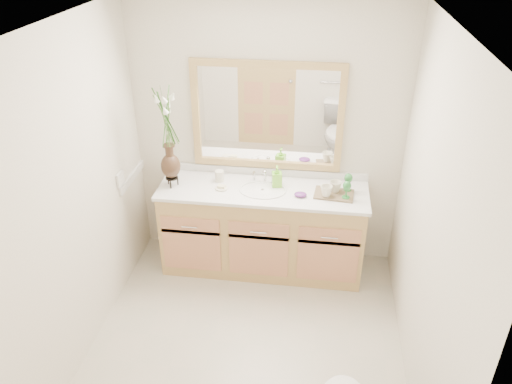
# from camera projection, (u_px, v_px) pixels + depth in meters

# --- Properties ---
(floor) EXTENTS (2.60, 2.60, 0.00)m
(floor) POSITION_uv_depth(u_px,v_px,m) (246.00, 344.00, 3.90)
(floor) COLOR #B9B39E
(floor) RESTS_ON ground
(ceiling) EXTENTS (2.40, 2.60, 0.02)m
(ceiling) POSITION_uv_depth(u_px,v_px,m) (242.00, 28.00, 2.71)
(ceiling) COLOR white
(ceiling) RESTS_ON wall_back
(wall_back) EXTENTS (2.40, 0.02, 2.40)m
(wall_back) POSITION_uv_depth(u_px,v_px,m) (267.00, 137.00, 4.43)
(wall_back) COLOR beige
(wall_back) RESTS_ON floor
(wall_front) EXTENTS (2.40, 0.02, 2.40)m
(wall_front) POSITION_uv_depth(u_px,v_px,m) (199.00, 371.00, 2.19)
(wall_front) COLOR beige
(wall_front) RESTS_ON floor
(wall_left) EXTENTS (0.02, 2.60, 2.40)m
(wall_left) POSITION_uv_depth(u_px,v_px,m) (73.00, 202.00, 3.45)
(wall_left) COLOR beige
(wall_left) RESTS_ON floor
(wall_right) EXTENTS (0.02, 2.60, 2.40)m
(wall_right) POSITION_uv_depth(u_px,v_px,m) (431.00, 228.00, 3.17)
(wall_right) COLOR beige
(wall_right) RESTS_ON floor
(vanity) EXTENTS (1.80, 0.55, 0.80)m
(vanity) POSITION_uv_depth(u_px,v_px,m) (263.00, 230.00, 4.58)
(vanity) COLOR tan
(vanity) RESTS_ON floor
(counter) EXTENTS (1.84, 0.57, 0.03)m
(counter) POSITION_uv_depth(u_px,v_px,m) (263.00, 191.00, 4.37)
(counter) COLOR white
(counter) RESTS_ON vanity
(sink) EXTENTS (0.38, 0.34, 0.23)m
(sink) POSITION_uv_depth(u_px,v_px,m) (263.00, 196.00, 4.38)
(sink) COLOR white
(sink) RESTS_ON counter
(mirror) EXTENTS (1.32, 0.04, 0.97)m
(mirror) POSITION_uv_depth(u_px,v_px,m) (267.00, 116.00, 4.31)
(mirror) COLOR white
(mirror) RESTS_ON wall_back
(switch_plate) EXTENTS (0.02, 0.12, 0.12)m
(switch_plate) POSITION_uv_depth(u_px,v_px,m) (120.00, 179.00, 4.21)
(switch_plate) COLOR white
(switch_plate) RESTS_ON wall_left
(flower_vase) EXTENTS (0.20, 0.20, 0.82)m
(flower_vase) POSITION_uv_depth(u_px,v_px,m) (167.00, 127.00, 4.15)
(flower_vase) COLOR black
(flower_vase) RESTS_ON counter
(tumbler) EXTENTS (0.08, 0.08, 0.10)m
(tumbler) POSITION_uv_depth(u_px,v_px,m) (219.00, 176.00, 4.47)
(tumbler) COLOR beige
(tumbler) RESTS_ON counter
(soap_dish) EXTENTS (0.11, 0.11, 0.03)m
(soap_dish) POSITION_uv_depth(u_px,v_px,m) (221.00, 188.00, 4.36)
(soap_dish) COLOR beige
(soap_dish) RESTS_ON counter
(soap_bottle) EXTENTS (0.09, 0.09, 0.17)m
(soap_bottle) POSITION_uv_depth(u_px,v_px,m) (277.00, 177.00, 4.38)
(soap_bottle) COLOR #73CA2F
(soap_bottle) RESTS_ON counter
(purple_dish) EXTENTS (0.13, 0.12, 0.04)m
(purple_dish) POSITION_uv_depth(u_px,v_px,m) (300.00, 194.00, 4.24)
(purple_dish) COLOR #5A246E
(purple_dish) RESTS_ON counter
(tray) EXTENTS (0.35, 0.25, 0.02)m
(tray) POSITION_uv_depth(u_px,v_px,m) (334.00, 194.00, 4.27)
(tray) COLOR brown
(tray) RESTS_ON counter
(mug_left) EXTENTS (0.11, 0.10, 0.10)m
(mug_left) POSITION_uv_depth(u_px,v_px,m) (326.00, 191.00, 4.21)
(mug_left) COLOR beige
(mug_left) RESTS_ON tray
(mug_right) EXTENTS (0.14, 0.14, 0.10)m
(mug_right) POSITION_uv_depth(u_px,v_px,m) (335.00, 186.00, 4.27)
(mug_right) COLOR beige
(mug_right) RESTS_ON tray
(goblet_front) EXTENTS (0.07, 0.07, 0.16)m
(goblet_front) POSITION_uv_depth(u_px,v_px,m) (347.00, 187.00, 4.15)
(goblet_front) COLOR #277731
(goblet_front) RESTS_ON tray
(goblet_back) EXTENTS (0.07, 0.07, 0.16)m
(goblet_back) POSITION_uv_depth(u_px,v_px,m) (348.00, 179.00, 4.27)
(goblet_back) COLOR #277731
(goblet_back) RESTS_ON tray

